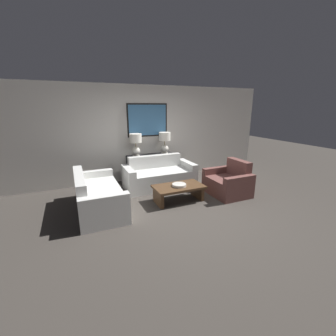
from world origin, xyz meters
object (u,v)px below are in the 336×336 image
at_px(table_lamp_left, 136,143).
at_px(decorative_bowl, 179,185).
at_px(couch_by_side, 97,196).
at_px(armchair_near_back_wall, 228,183).
at_px(console_table, 151,167).
at_px(coffee_table, 179,190).
at_px(table_lamp_right, 165,141).
at_px(couch_by_back_wall, 159,176).

bearing_deg(table_lamp_left, decorative_bowl, -74.75).
distance_m(couch_by_side, armchair_near_back_wall, 3.06).
bearing_deg(decorative_bowl, console_table, 91.43).
distance_m(couch_by_side, decorative_bowl, 1.76).
bearing_deg(armchair_near_back_wall, couch_by_side, 172.49).
distance_m(console_table, coffee_table, 1.71).
relative_size(table_lamp_left, couch_by_side, 0.34).
bearing_deg(table_lamp_left, table_lamp_right, 0.00).
height_order(table_lamp_left, coffee_table, table_lamp_left).
bearing_deg(couch_by_back_wall, couch_by_side, -155.43).
bearing_deg(console_table, decorative_bowl, -88.57).
height_order(table_lamp_right, coffee_table, table_lamp_right).
relative_size(table_lamp_right, armchair_near_back_wall, 0.62).
bearing_deg(coffee_table, table_lamp_right, 77.28).
relative_size(couch_by_side, armchair_near_back_wall, 1.86).
bearing_deg(console_table, couch_by_side, -140.16).
xyz_separation_m(table_lamp_right, couch_by_side, (-2.11, -1.40, -0.84)).
bearing_deg(console_table, table_lamp_right, 0.00).
bearing_deg(decorative_bowl, couch_by_side, 168.97).
bearing_deg(decorative_bowl, table_lamp_right, 77.44).
bearing_deg(table_lamp_right, table_lamp_left, 180.00).
bearing_deg(console_table, coffee_table, -88.51).
distance_m(table_lamp_right, decorative_bowl, 1.92).
bearing_deg(armchair_near_back_wall, couch_by_back_wall, 139.22).
bearing_deg(armchair_near_back_wall, console_table, 126.92).
relative_size(console_table, couch_by_back_wall, 0.74).
xyz_separation_m(table_lamp_left, decorative_bowl, (0.47, -1.74, -0.73)).
bearing_deg(table_lamp_left, armchair_near_back_wall, -45.28).
height_order(couch_by_back_wall, armchair_near_back_wall, armchair_near_back_wall).
bearing_deg(table_lamp_right, coffee_table, -102.72).
bearing_deg(armchair_near_back_wall, decorative_bowl, 177.21).
bearing_deg(table_lamp_right, decorative_bowl, -102.56).
height_order(table_lamp_right, couch_by_side, table_lamp_right).
xyz_separation_m(couch_by_back_wall, armchair_near_back_wall, (1.35, -1.17, -0.00)).
bearing_deg(coffee_table, table_lamp_left, 105.53).
relative_size(table_lamp_left, couch_by_back_wall, 0.34).
height_order(table_lamp_left, couch_by_back_wall, table_lamp_left).
distance_m(couch_by_back_wall, coffee_table, 1.08).
bearing_deg(table_lamp_left, couch_by_back_wall, -55.81).
distance_m(console_table, table_lamp_right, 0.86).
relative_size(console_table, decorative_bowl, 4.39).
height_order(table_lamp_left, decorative_bowl, table_lamp_left).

